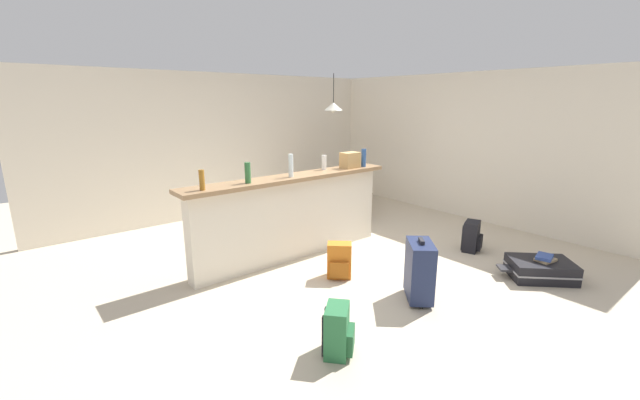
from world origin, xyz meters
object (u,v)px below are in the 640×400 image
bottle_clear (291,166)px  bottle_blue (364,158)px  grocery_bag (350,160)px  backpack_green (338,331)px  book_stack (545,258)px  bottle_amber (202,180)px  dining_table (334,177)px  dining_chair_near_partition (353,188)px  bottle_white (324,162)px  backpack_orange (339,261)px  backpack_black (472,237)px  pendant_lamp (333,106)px  bottle_green (248,173)px  suitcase_upright_navy (420,270)px  suitcase_flat_black (540,269)px

bottle_clear → bottle_blue: size_ratio=1.12×
grocery_bag → backpack_green: size_ratio=0.62×
book_stack → bottle_amber: bearing=142.9°
bottle_clear → dining_table: bearing=36.1°
bottle_clear → dining_chair_near_partition: size_ratio=0.31×
bottle_clear → bottle_white: (0.66, 0.15, -0.04)m
backpack_orange → backpack_black: bearing=-14.9°
dining_chair_near_partition → pendant_lamp: pendant_lamp is taller
bottle_green → backpack_orange: bearing=-49.0°
suitcase_upright_navy → book_stack: (1.55, -0.61, -0.08)m
dining_chair_near_partition → suitcase_flat_black: bearing=-91.5°
pendant_lamp → book_stack: bearing=-91.5°
pendant_lamp → suitcase_upright_navy: size_ratio=1.03×
bottle_white → dining_chair_near_partition: 1.68m
bottle_green → grocery_bag: size_ratio=0.93×
bottle_clear → bottle_white: bottle_clear is taller
backpack_orange → suitcase_upright_navy: suitcase_upright_navy is taller
grocery_bag → suitcase_flat_black: bearing=-70.0°
backpack_green → bottle_blue: bearing=40.9°
suitcase_flat_black → backpack_black: size_ratio=2.00×
bottle_clear → suitcase_upright_navy: (0.38, -1.73, -0.91)m
bottle_amber → suitcase_flat_black: size_ratio=0.26×
bottle_blue → dining_table: (0.73, 1.47, -0.58)m
bottle_white → dining_table: bottle_white is taller
bottle_green → bottle_clear: size_ratio=0.84×
bottle_green → backpack_orange: size_ratio=0.58×
dining_chair_near_partition → backpack_black: (0.10, -2.26, -0.31)m
bottle_blue → book_stack: 2.61m
bottle_white → backpack_green: bearing=-127.4°
grocery_bag → backpack_black: size_ratio=0.62×
dining_chair_near_partition → pendant_lamp: bearing=86.8°
book_stack → suitcase_flat_black: bearing=121.2°
pendant_lamp → bottle_white: bearing=-135.0°
dining_table → bottle_blue: bearing=-116.4°
dining_table → suitcase_flat_black: 3.82m
bottle_green → pendant_lamp: size_ratio=0.35×
dining_chair_near_partition → book_stack: 3.28m
backpack_black → suitcase_upright_navy: bearing=-167.0°
backpack_black → dining_table: bearing=91.8°
grocery_bag → backpack_orange: (-0.95, -0.84, -1.01)m
grocery_bag → bottle_green: bearing=-179.1°
bottle_green → suitcase_upright_navy: (0.98, -1.74, -0.89)m
bottle_clear → suitcase_upright_navy: bearing=-77.7°
bottle_white → grocery_bag: 0.41m
pendant_lamp → book_stack: 4.21m
backpack_orange → suitcase_upright_navy: 0.98m
bottle_blue → dining_table: size_ratio=0.23×
suitcase_flat_black → book_stack: size_ratio=3.24×
dining_table → dining_chair_near_partition: size_ratio=1.18×
bottle_clear → backpack_green: bottle_clear is taller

